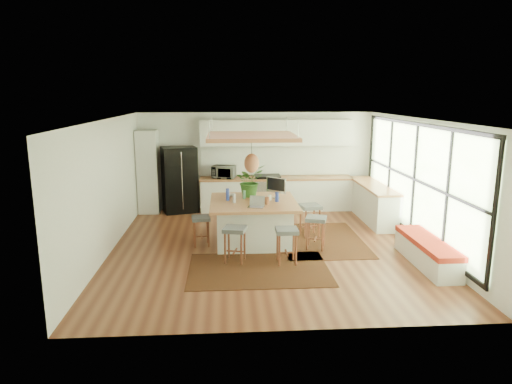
{
  "coord_description": "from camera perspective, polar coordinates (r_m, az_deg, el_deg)",
  "views": [
    {
      "loc": [
        -0.84,
        -9.2,
        3.2
      ],
      "look_at": [
        -0.2,
        0.5,
        1.1
      ],
      "focal_mm": 32.02,
      "sensor_mm": 36.0,
      "label": 1
    }
  ],
  "objects": [
    {
      "name": "wall_back",
      "position": [
        12.86,
        0.0,
        3.92
      ],
      "size": [
        6.5,
        0.0,
        6.5
      ],
      "primitive_type": "plane",
      "rotation": [
        1.57,
        0.0,
        0.0
      ],
      "color": "silver",
      "rests_on": "ground"
    },
    {
      "name": "back_counter_base",
      "position": [
        12.76,
        2.56,
        -0.31
      ],
      "size": [
        4.2,
        0.6,
        0.88
      ],
      "primitive_type": "cube",
      "color": "silver",
      "rests_on": "floor"
    },
    {
      "name": "window_bench",
      "position": [
        9.33,
        20.58,
        -7.05
      ],
      "size": [
        0.52,
        2.0,
        0.5
      ],
      "primitive_type": null,
      "color": "silver",
      "rests_on": "floor"
    },
    {
      "name": "stool_right_back",
      "position": [
        10.51,
        6.75,
        -3.61
      ],
      "size": [
        0.51,
        0.51,
        0.74
      ],
      "primitive_type": null,
      "rotation": [
        0.0,
        0.0,
        1.76
      ],
      "color": "#4E5157",
      "rests_on": "floor"
    },
    {
      "name": "range",
      "position": [
        12.72,
        1.45,
        -0.07
      ],
      "size": [
        0.76,
        0.62,
        1.0
      ],
      "primitive_type": null,
      "color": "#A5A5AA",
      "rests_on": "floor"
    },
    {
      "name": "floor",
      "position": [
        9.78,
        1.37,
        -6.92
      ],
      "size": [
        7.0,
        7.0,
        0.0
      ],
      "primitive_type": "plane",
      "color": "#582819",
      "rests_on": "ground"
    },
    {
      "name": "island_bottle_5",
      "position": [
        9.78,
        2.63,
        -0.68
      ],
      "size": [
        0.07,
        0.07,
        0.19
      ],
      "primitive_type": "cylinder",
      "color": "#2B41AF",
      "rests_on": "island"
    },
    {
      "name": "right_counter_base",
      "position": [
        12.14,
        14.43,
        -1.35
      ],
      "size": [
        0.6,
        2.5,
        0.88
      ],
      "primitive_type": "cube",
      "color": "silver",
      "rests_on": "floor"
    },
    {
      "name": "stool_left_side",
      "position": [
        9.87,
        -6.87,
        -4.66
      ],
      "size": [
        0.42,
        0.42,
        0.64
      ],
      "primitive_type": null,
      "rotation": [
        0.0,
        0.0,
        -1.45
      ],
      "color": "#4E5157",
      "rests_on": "floor"
    },
    {
      "name": "island_plant",
      "position": [
        10.26,
        -0.8,
        0.99
      ],
      "size": [
        0.95,
        0.96,
        0.56
      ],
      "primitive_type": "imported",
      "rotation": [
        0.0,
        0.0,
        0.69
      ],
      "color": "#1E4C19",
      "rests_on": "island"
    },
    {
      "name": "back_counter_top",
      "position": [
        12.67,
        2.58,
        1.72
      ],
      "size": [
        4.24,
        0.64,
        0.05
      ],
      "primitive_type": "cube",
      "color": "#9C5937",
      "rests_on": "back_counter_base"
    },
    {
      "name": "fridge",
      "position": [
        12.65,
        -9.52,
        1.66
      ],
      "size": [
        1.05,
        0.92,
        1.8
      ],
      "primitive_type": null,
      "rotation": [
        0.0,
        0.0,
        0.28
      ],
      "color": "black",
      "rests_on": "floor"
    },
    {
      "name": "laptop",
      "position": [
        9.28,
        -0.0,
        -1.21
      ],
      "size": [
        0.4,
        0.41,
        0.24
      ],
      "primitive_type": null,
      "rotation": [
        0.0,
        0.0,
        -0.31
      ],
      "color": "#A5A5AA",
      "rests_on": "island"
    },
    {
      "name": "monitor",
      "position": [
        10.1,
        2.53,
        0.7
      ],
      "size": [
        0.5,
        0.47,
        0.47
      ],
      "primitive_type": null,
      "rotation": [
        0.0,
        0.0,
        -0.7
      ],
      "color": "#A5A5AA",
      "rests_on": "island"
    },
    {
      "name": "island",
      "position": [
        9.97,
        -0.33,
        -3.73
      ],
      "size": [
        1.85,
        1.85,
        0.93
      ],
      "primitive_type": null,
      "color": "#9C5937",
      "rests_on": "floor"
    },
    {
      "name": "island_bottle_2",
      "position": [
        9.56,
        1.27,
        -0.97
      ],
      "size": [
        0.07,
        0.07,
        0.19
      ],
      "primitive_type": "cylinder",
      "color": "brown",
      "rests_on": "island"
    },
    {
      "name": "window_wall",
      "position": [
        10.22,
        19.71,
        1.32
      ],
      "size": [
        0.1,
        6.2,
        2.6
      ],
      "primitive_type": null,
      "color": "black",
      "rests_on": "wall_right"
    },
    {
      "name": "wall_left",
      "position": [
        9.69,
        -18.1,
        0.57
      ],
      "size": [
        0.0,
        7.0,
        7.0
      ],
      "primitive_type": "plane",
      "rotation": [
        1.57,
        0.0,
        1.57
      ],
      "color": "silver",
      "rests_on": "ground"
    },
    {
      "name": "island_bottle_3",
      "position": [
        9.91,
        1.67,
        -0.5
      ],
      "size": [
        0.07,
        0.07,
        0.19
      ],
      "primitive_type": "cylinder",
      "color": "white",
      "rests_on": "island"
    },
    {
      "name": "rug_right",
      "position": [
        10.36,
        8.13,
        -5.91
      ],
      "size": [
        1.8,
        2.6,
        0.01
      ],
      "primitive_type": "cube",
      "color": "black",
      "rests_on": "floor"
    },
    {
      "name": "island_bowl",
      "position": [
        10.32,
        -3.25,
        -0.41
      ],
      "size": [
        0.19,
        0.19,
        0.05
      ],
      "primitive_type": "imported",
      "rotation": [
        0.0,
        0.0,
        0.01
      ],
      "color": "white",
      "rests_on": "island"
    },
    {
      "name": "wall_front",
      "position": [
        6.05,
        4.42,
        -5.65
      ],
      "size": [
        6.5,
        0.0,
        6.5
      ],
      "primitive_type": "plane",
      "rotation": [
        -1.57,
        0.0,
        0.0
      ],
      "color": "silver",
      "rests_on": "ground"
    },
    {
      "name": "rug_near",
      "position": [
        8.6,
        0.34,
        -9.63
      ],
      "size": [
        2.6,
        1.8,
        0.01
      ],
      "primitive_type": "cube",
      "color": "black",
      "rests_on": "floor"
    },
    {
      "name": "stool_right_front",
      "position": [
        9.65,
        7.46,
        -5.06
      ],
      "size": [
        0.52,
        0.52,
        0.7
      ],
      "primitive_type": null,
      "rotation": [
        0.0,
        0.0,
        1.26
      ],
      "color": "#4E5157",
      "rests_on": "floor"
    },
    {
      "name": "right_counter_top",
      "position": [
        12.04,
        14.54,
        0.78
      ],
      "size": [
        0.64,
        2.54,
        0.05
      ],
      "primitive_type": "cube",
      "color": "#9C5937",
      "rests_on": "right_counter_base"
    },
    {
      "name": "island_bottle_4",
      "position": [
        10.06,
        -1.56,
        -0.3
      ],
      "size": [
        0.07,
        0.07,
        0.19
      ],
      "primitive_type": "cylinder",
      "color": "#4E8262",
      "rests_on": "island"
    },
    {
      "name": "backsplash",
      "position": [
        12.89,
        2.46,
        3.93
      ],
      "size": [
        4.2,
        0.02,
        0.8
      ],
      "primitive_type": "cube",
      "color": "white",
      "rests_on": "wall_back"
    },
    {
      "name": "ceiling_panel",
      "position": [
        9.69,
        -0.55,
        5.37
      ],
      "size": [
        1.86,
        1.86,
        0.8
      ],
      "primitive_type": null,
      "color": "#9C5937",
      "rests_on": "ceiling"
    },
    {
      "name": "island_bottle_1",
      "position": [
        9.67,
        -2.65,
        -0.83
      ],
      "size": [
        0.07,
        0.07,
        0.19
      ],
      "primitive_type": "cylinder",
      "color": "white",
      "rests_on": "island"
    },
    {
      "name": "ceiling",
      "position": [
        9.25,
        1.46,
        9.09
      ],
      "size": [
        7.0,
        7.0,
        0.0
      ],
      "primitive_type": "plane",
      "rotation": [
        3.14,
        0.0,
        0.0
      ],
      "color": "white",
      "rests_on": "ground"
    },
    {
      "name": "stool_near_left",
      "position": [
        8.86,
        -2.65,
        -6.56
      ],
      "size": [
        0.5,
        0.5,
        0.7
      ],
      "primitive_type": null,
      "rotation": [
        0.0,
        0.0,
        -0.24
      ],
      "color": "#4E5157",
      "rests_on": "floor"
    },
    {
      "name": "wall_right",
      "position": [
        10.24,
        19.84,
        1.05
      ],
      "size": [
        0.0,
        7.0,
        7.0
      ],
      "primitive_type": "plane",
      "rotation": [
        1.57,
        0.0,
        -1.57
      ],
      "color": "silver",
      "rests_on": "ground"
    },
    {
      "name": "upper_cabinets",
      "position": [
        12.64,
        2.57,
        7.41
      ],
      "size": [
        4.2,
        0.34,
        0.7
      ],
      "primitive_type": "cube",
      "color": "silver",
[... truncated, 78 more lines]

